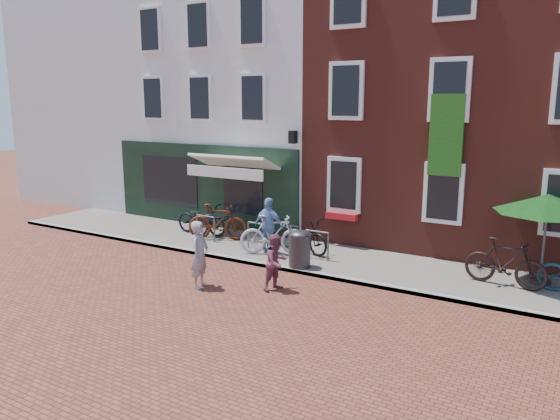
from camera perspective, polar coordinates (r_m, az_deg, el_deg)
The scene contains 16 objects.
ground at distance 14.77m, azimuth -0.00°, elevation -6.39°, with size 80.00×80.00×0.00m, color brown.
sidewalk at distance 15.57m, azimuth 6.03°, elevation -5.32°, with size 24.00×3.00×0.10m, color slate.
building_stucco at distance 22.64m, azimuth -1.74°, elevation 11.39°, with size 8.00×8.00×9.00m, color silver.
building_brick_mid at distance 19.76m, azimuth 16.01°, elevation 12.40°, with size 6.00×8.00×10.00m, color maroon.
filler_left at distance 27.43m, azimuth -15.29°, elevation 11.01°, with size 7.00×8.00×9.00m, color silver.
litter_bin at distance 14.62m, azimuth 2.07°, elevation -3.89°, with size 0.59×0.59×1.09m.
parasol at distance 14.49m, azimuth 26.36°, elevation 0.95°, with size 2.50×2.50×2.33m.
woman at distance 13.43m, azimuth -8.44°, elevation -4.64°, with size 0.61×0.40×1.66m, color gray.
boy at distance 13.13m, azimuth -0.38°, elevation -5.51°, with size 0.68×0.53×1.39m, color brown.
cafe_person at distance 15.88m, azimuth -1.16°, elevation -1.65°, with size 0.97×0.40×1.65m, color #769DCC.
bicycle_0 at distance 18.32m, azimuth -8.25°, elevation -0.95°, with size 0.70×2.01×1.05m, color black.
bicycle_1 at distance 17.59m, azimuth -6.60°, elevation -1.24°, with size 0.55×1.95×1.17m, color #4F1A08.
bicycle_2 at distance 17.85m, azimuth -6.60°, elevation -1.24°, with size 0.70×2.01×1.05m, color #0A1851.
bicycle_3 at distance 15.84m, azimuth -0.73°, elevation -2.58°, with size 0.55×1.95×1.17m, color #B8B8BB.
bicycle_4 at distance 16.06m, azimuth 2.27°, elevation -2.60°, with size 0.70×2.01×1.05m, color black.
bicycle_5 at distance 14.21m, azimuth 22.61°, elevation -5.13°, with size 0.55×1.95×1.17m, color black.
Camera 1 is at (7.25, -12.04, 4.53)m, focal length 34.79 mm.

